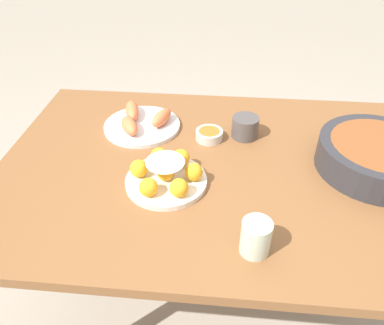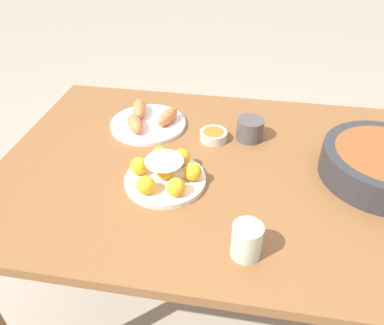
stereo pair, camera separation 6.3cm
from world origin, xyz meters
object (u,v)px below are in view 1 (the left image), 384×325
Objects in this scene: cake_plate at (166,175)px; serving_bowl at (378,156)px; cup_near at (256,237)px; dining_table at (215,190)px; sauce_bowl at (209,135)px; cup_far at (245,127)px; seafood_platter at (142,122)px.

cake_plate is 0.61m from serving_bowl.
dining_table is at bearing 107.60° from cup_near.
sauce_bowl is at bearing 65.87° from cake_plate.
cup_far is (0.22, 0.26, 0.00)m from cake_plate.
serving_bowl is 3.84× the size of sauce_bowl.
cake_plate is 0.34m from cup_far.
seafood_platter is at bearing 144.61° from dining_table.
serving_bowl is 3.91× the size of cup_near.
sauce_bowl is at bearing -12.15° from seafood_platter.
serving_bowl is at bearing 43.33° from cup_near.
cup_far is (0.11, 0.03, 0.02)m from sauce_bowl.
sauce_bowl is at bearing 167.28° from serving_bowl.
cake_plate is 2.62× the size of cup_far.
sauce_bowl is at bearing 105.91° from cup_near.
dining_table is 5.73× the size of cake_plate.
serving_bowl reaches higher than cake_plate.
sauce_bowl is at bearing 101.87° from dining_table.
sauce_bowl is at bearing -166.36° from cup_far.
dining_table is 15.03× the size of cup_far.
serving_bowl is (0.59, 0.12, 0.02)m from cake_plate.
sauce_bowl is 0.47m from cup_near.
cup_near is at bearing -54.18° from seafood_platter.
seafood_platter reaches higher than sauce_bowl.
cup_near reaches higher than cake_plate.
cup_far is at bearing 50.02° from cake_plate.
serving_bowl and cup_near have the same top height.
serving_bowl reaches higher than dining_table.
cake_plate is at bearing -129.98° from cup_far.
dining_table is 15.01× the size of cup_near.
seafood_platter is (-0.72, 0.16, -0.03)m from serving_bowl.
dining_table is at bearing -176.86° from serving_bowl.
dining_table is 0.21m from cake_plate.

